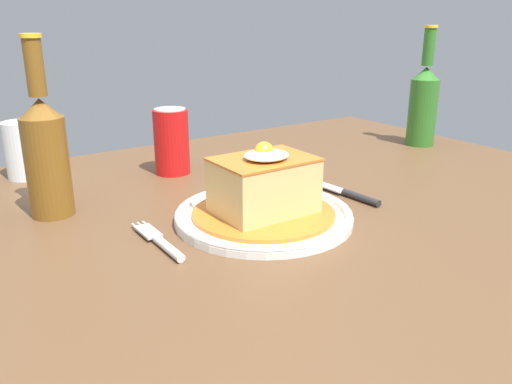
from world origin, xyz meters
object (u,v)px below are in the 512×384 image
Objects in this scene: main_plate at (264,215)px; soda_can at (172,141)px; beer_bottle_green at (423,102)px; drinking_glass at (24,154)px; fork at (162,242)px; beer_bottle_amber at (46,151)px; knife at (350,194)px.

main_plate is 2.11× the size of soda_can.
beer_bottle_green is 0.85m from drinking_glass.
main_plate reaches higher than fork.
drinking_glass is at bearing 87.43° from beer_bottle_amber.
soda_can reaches higher than main_plate.
beer_bottle_green reaches higher than soda_can.
drinking_glass is (-0.24, 0.43, 0.04)m from main_plate.
main_plate is 1.58× the size of knife.
soda_can is 0.59m from beer_bottle_green.
soda_can reaches higher than drinking_glass.
drinking_glass is (0.01, 0.22, -0.05)m from beer_bottle_amber.
soda_can is at bearing 61.59° from fork.
main_plate is 0.18m from knife.
beer_bottle_green is (0.57, 0.18, 0.09)m from main_plate.
beer_bottle_green is at bearing 13.90° from fork.
knife is at bearing -155.48° from beer_bottle_green.
drinking_glass is at bearing 119.11° from main_plate.
beer_bottle_amber is at bearing 140.61° from main_plate.
fork is at bearing 179.10° from main_plate.
beer_bottle_green reaches higher than fork.
soda_can is at bearing 168.57° from beer_bottle_green.
main_plate is 1.86× the size of fork.
beer_bottle_amber is 0.23m from drinking_glass.
beer_bottle_green is at bearing 17.85° from main_plate.
soda_can reaches higher than knife.
soda_can is (-0.18, 0.30, 0.06)m from knife.
knife is 0.62× the size of beer_bottle_amber.
knife is 0.60m from drinking_glass.
beer_bottle_green reaches higher than main_plate.
beer_bottle_amber reaches higher than main_plate.
beer_bottle_green and beer_bottle_amber have the same top height.
fork is 0.24m from beer_bottle_amber.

